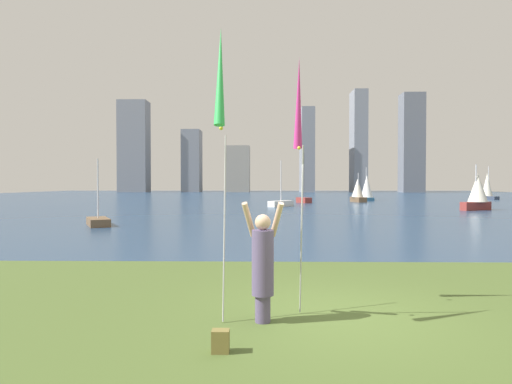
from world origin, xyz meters
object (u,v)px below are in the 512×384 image
Objects in this scene: person at (263,263)px; sailboat_6 at (98,221)px; sailboat_5 at (281,203)px; sailboat_8 at (358,191)px; kite_flag_left at (220,83)px; kite_flag_right at (299,109)px; sailboat_1 at (477,191)px; bag at (221,341)px; sailboat_0 at (304,200)px; sailboat_4 at (367,188)px; sailboat_2 at (487,187)px.

sailboat_6 is (-8.61, 15.27, -0.71)m from person.
sailboat_8 is at bearing 47.27° from sailboat_5.
kite_flag_left is 1.04× the size of kite_flag_right.
sailboat_1 is at bearing -66.51° from sailboat_8.
bag is 0.09× the size of sailboat_8.
person is 33.50m from sailboat_5.
sailboat_0 is at bearing -160.67° from sailboat_8.
sailboat_0 reaches higher than sailboat_4.
kite_flag_left reaches higher than sailboat_6.
kite_flag_left is 0.80× the size of sailboat_0.
sailboat_2 is at bearing 43.37° from sailboat_6.
sailboat_4 is (13.62, 49.21, 1.40)m from bag.
sailboat_1 reaches higher than sailboat_8.
sailboat_2 is at bearing 22.61° from sailboat_0.
kite_flag_right is at bearing -95.42° from sailboat_0.
sailboat_5 is (0.96, 32.64, -3.19)m from kite_flag_right.
sailboat_5 is 1.27× the size of sailboat_8.
sailboat_4 is (13.07, 47.97, 0.61)m from person.
kite_flag_right is 32.81m from sailboat_5.
bag is 42.88m from sailboat_0.
sailboat_1 is 0.87× the size of sailboat_4.
kite_flag_right reaches higher than sailboat_8.
sailboat_2 is (12.95, 23.52, 0.20)m from sailboat_1.
sailboat_6 is at bearing -123.54° from sailboat_4.
sailboat_4 is at bearing 56.46° from sailboat_6.
kite_flag_left is 1.32× the size of sailboat_8.
sailboat_2 is 17.88m from sailboat_4.
kite_flag_left is (-0.63, -0.41, 2.75)m from person.
bag is 0.07× the size of sailboat_2.
sailboat_5 is 20.85m from sailboat_6.
kite_flag_left is at bearing -121.95° from sailboat_1.
sailboat_0 is 29.18m from sailboat_6.
bag is 0.08× the size of sailboat_1.
sailboat_4 reaches higher than sailboat_6.
sailboat_2 is 53.75m from sailboat_6.
sailboat_4 is 1.23× the size of sailboat_6.
sailboat_8 is at bearing 113.49° from sailboat_1.
sailboat_6 is at bearing 116.97° from kite_flag_left.
sailboat_0 is 1.51× the size of sailboat_1.
sailboat_6 is at bearing 122.57° from kite_flag_right.
sailboat_1 is 16.67m from sailboat_5.
person is at bearing -120.27° from sailboat_2.
kite_flag_left is 1.06× the size of sailboat_4.
sailboat_0 is 8.40m from sailboat_5.
sailboat_0 is (5.10, 41.76, -3.33)m from kite_flag_left.
sailboat_2 is (31.08, 52.58, -1.93)m from kite_flag_left.
sailboat_0 is at bearing 83.04° from kite_flag_left.
kite_flag_right is at bearing -57.43° from sailboat_6.
sailboat_2 is at bearing 59.85° from kite_flag_right.
kite_flag_left reaches higher than sailboat_2.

